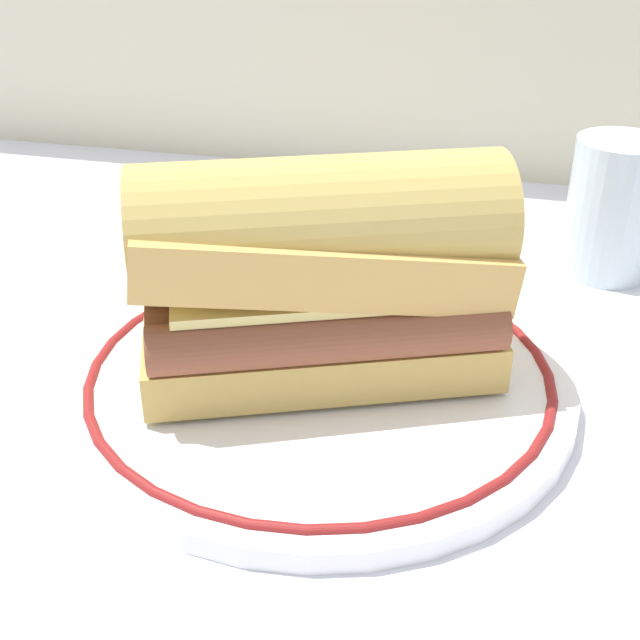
# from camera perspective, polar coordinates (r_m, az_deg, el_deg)

# --- Properties ---
(ground_plane) EXTENTS (1.50, 1.50, 0.00)m
(ground_plane) POSITION_cam_1_polar(r_m,az_deg,el_deg) (0.48, -1.56, -5.27)
(ground_plane) COLOR silver
(plate) EXTENTS (0.29, 0.29, 0.01)m
(plate) POSITION_cam_1_polar(r_m,az_deg,el_deg) (0.48, 0.00, -3.88)
(plate) COLOR white
(plate) RESTS_ON ground_plane
(sausage_sandwich) EXTENTS (0.21, 0.16, 0.12)m
(sausage_sandwich) POSITION_cam_1_polar(r_m,az_deg,el_deg) (0.45, 0.00, 3.41)
(sausage_sandwich) COLOR tan
(sausage_sandwich) RESTS_ON plate
(drinking_glass) EXTENTS (0.07, 0.07, 0.10)m
(drinking_glass) POSITION_cam_1_polar(r_m,az_deg,el_deg) (0.64, 19.25, 6.64)
(drinking_glass) COLOR silver
(drinking_glass) RESTS_ON ground_plane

